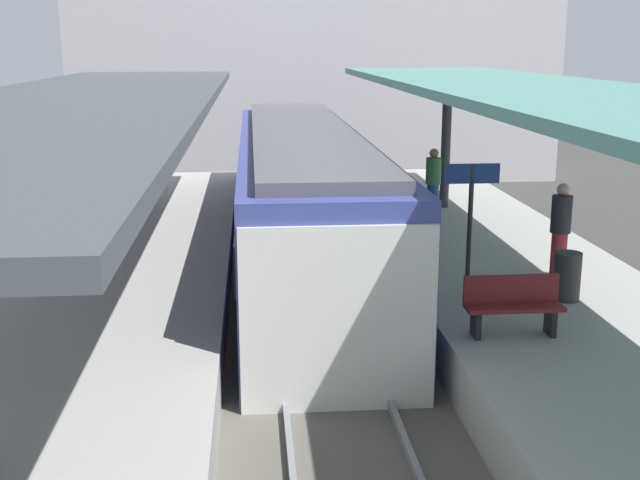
{
  "coord_description": "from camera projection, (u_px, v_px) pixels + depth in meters",
  "views": [
    {
      "loc": [
        -1.11,
        -12.17,
        5.1
      ],
      "look_at": [
        0.16,
        2.6,
        1.44
      ],
      "focal_mm": 44.88,
      "sensor_mm": 36.0,
      "label": 1
    }
  ],
  "objects": [
    {
      "name": "canopy_left",
      "position": [
        86.0,
        101.0,
        13.12
      ],
      "size": [
        4.18,
        21.0,
        3.29
      ],
      "color": "#333335",
      "rests_on": "platform_left"
    },
    {
      "name": "platform_left",
      "position": [
        85.0,
        342.0,
        12.64
      ],
      "size": [
        4.4,
        28.0,
        1.0
      ],
      "primitive_type": "cube",
      "color": "#9E9E99",
      "rests_on": "ground_plane"
    },
    {
      "name": "canopy_right",
      "position": [
        537.0,
        93.0,
        13.73
      ],
      "size": [
        4.18,
        21.0,
        3.4
      ],
      "color": "#333335",
      "rests_on": "platform_right"
    },
    {
      "name": "rail_far_side",
      "position": [
        368.0,
        347.0,
        13.08
      ],
      "size": [
        0.08,
        28.0,
        0.14
      ],
      "primitive_type": "cube",
      "color": "slate",
      "rests_on": "track_ballast"
    },
    {
      "name": "platform_bench",
      "position": [
        513.0,
        304.0,
        11.47
      ],
      "size": [
        1.4,
        0.41,
        0.86
      ],
      "color": "black",
      "rests_on": "platform_right"
    },
    {
      "name": "station_building_backdrop",
      "position": [
        313.0,
        33.0,
        31.23
      ],
      "size": [
        18.0,
        6.0,
        11.0
      ],
      "primitive_type": "cube",
      "color": "#B7B2B7",
      "rests_on": "ground_plane"
    },
    {
      "name": "commuter_train",
      "position": [
        302.0,
        198.0,
        17.92
      ],
      "size": [
        2.78,
        15.19,
        3.1
      ],
      "color": "#38428C",
      "rests_on": "track_ballast"
    },
    {
      "name": "ground_plane",
      "position": [
        324.0,
        364.0,
        13.08
      ],
      "size": [
        80.0,
        80.0,
        0.0
      ],
      "primitive_type": "plane",
      "color": "#383835"
    },
    {
      "name": "track_ballast",
      "position": [
        324.0,
        358.0,
        13.06
      ],
      "size": [
        3.2,
        28.0,
        0.2
      ],
      "primitive_type": "cube",
      "color": "#59544C",
      "rests_on": "ground_plane"
    },
    {
      "name": "rail_near_side",
      "position": [
        280.0,
        350.0,
        12.96
      ],
      "size": [
        0.08,
        28.0,
        0.14
      ],
      "primitive_type": "cube",
      "color": "slate",
      "rests_on": "track_ballast"
    },
    {
      "name": "passenger_near_bench",
      "position": [
        433.0,
        183.0,
        18.86
      ],
      "size": [
        0.36,
        0.36,
        1.71
      ],
      "color": "navy",
      "rests_on": "platform_right"
    },
    {
      "name": "platform_sign",
      "position": [
        471.0,
        199.0,
        13.03
      ],
      "size": [
        0.9,
        0.08,
        2.21
      ],
      "color": "#262628",
      "rests_on": "platform_right"
    },
    {
      "name": "litter_bin",
      "position": [
        567.0,
        276.0,
        13.05
      ],
      "size": [
        0.44,
        0.44,
        0.8
      ],
      "primitive_type": "cylinder",
      "color": "#2D2D30",
      "rests_on": "platform_right"
    },
    {
      "name": "passenger_mid_platform",
      "position": [
        560.0,
        229.0,
        14.27
      ],
      "size": [
        0.36,
        0.36,
        1.7
      ],
      "color": "maroon",
      "rests_on": "platform_right"
    },
    {
      "name": "platform_right",
      "position": [
        551.0,
        328.0,
        13.28
      ],
      "size": [
        4.4,
        28.0,
        1.0
      ],
      "primitive_type": "cube",
      "color": "#9E9E99",
      "rests_on": "ground_plane"
    }
  ]
}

